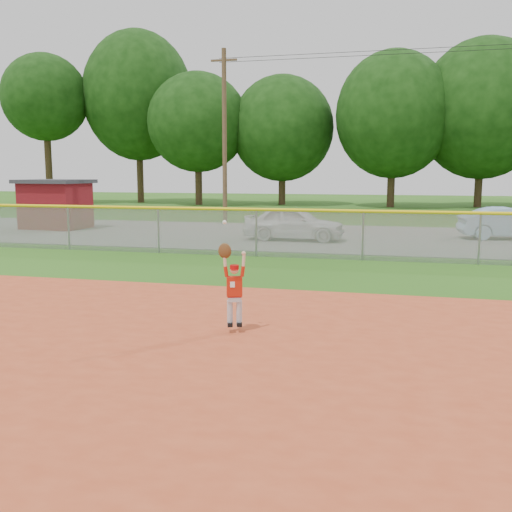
{
  "coord_description": "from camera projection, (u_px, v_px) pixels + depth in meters",
  "views": [
    {
      "loc": [
        0.94,
        -7.46,
        2.69
      ],
      "look_at": [
        -1.61,
        2.93,
        1.1
      ],
      "focal_mm": 40.0,
      "sensor_mm": 36.0,
      "label": 1
    }
  ],
  "objects": [
    {
      "name": "tree_line",
      "position": [
        400.0,
        106.0,
        42.86
      ],
      "size": [
        62.37,
        13.0,
        14.43
      ],
      "color": "#422D1C",
      "rests_on": "ground"
    },
    {
      "name": "car_blue",
      "position": [
        510.0,
        223.0,
        22.49
      ],
      "size": [
        3.96,
        1.82,
        1.26
      ],
      "primitive_type": "imported",
      "rotation": [
        0.0,
        0.0,
        1.7
      ],
      "color": "#90B7D7",
      "rests_on": "parking_strip"
    },
    {
      "name": "parking_strip",
      "position": [
        371.0,
        238.0,
        23.15
      ],
      "size": [
        44.0,
        10.0,
        0.03
      ],
      "primitive_type": "cube",
      "color": "slate",
      "rests_on": "ground"
    },
    {
      "name": "ground",
      "position": [
        319.0,
        370.0,
        7.78
      ],
      "size": [
        120.0,
        120.0,
        0.0
      ],
      "primitive_type": "plane",
      "color": "#275814",
      "rests_on": "ground"
    },
    {
      "name": "outfield_fence",
      "position": [
        363.0,
        232.0,
        17.26
      ],
      "size": [
        40.06,
        0.1,
        1.55
      ],
      "color": "gray",
      "rests_on": "ground"
    },
    {
      "name": "utility_shed",
      "position": [
        56.0,
        204.0,
        26.63
      ],
      "size": [
        3.28,
        2.66,
        2.31
      ],
      "color": "#600D12",
      "rests_on": "ground"
    },
    {
      "name": "clay_infield",
      "position": [
        273.0,
        485.0,
        4.9
      ],
      "size": [
        24.0,
        16.0,
        0.04
      ],
      "primitive_type": "cube",
      "color": "#B23F20",
      "rests_on": "ground"
    },
    {
      "name": "power_lines",
      "position": [
        400.0,
        130.0,
        27.99
      ],
      "size": [
        19.4,
        0.24,
        9.0
      ],
      "color": "#4C3823",
      "rests_on": "ground"
    },
    {
      "name": "car_white_a",
      "position": [
        294.0,
        223.0,
        22.17
      ],
      "size": [
        3.91,
        1.65,
        1.32
      ],
      "primitive_type": "imported",
      "rotation": [
        0.0,
        0.0,
        1.55
      ],
      "color": "white",
      "rests_on": "parking_strip"
    },
    {
      "name": "ballplayer",
      "position": [
        233.0,
        285.0,
        9.41
      ],
      "size": [
        0.46,
        0.25,
        1.77
      ],
      "color": "silver",
      "rests_on": "ground"
    }
  ]
}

